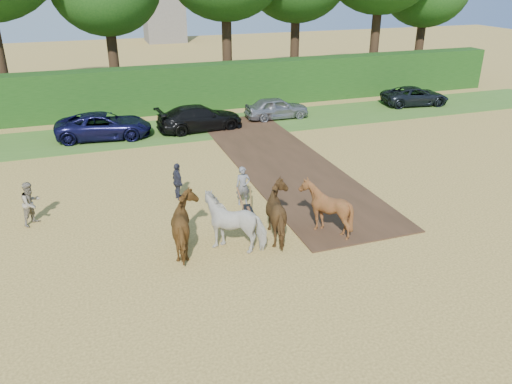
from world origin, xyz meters
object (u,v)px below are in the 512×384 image
Objects in this scene: parked_cars at (203,116)px; plough_team at (259,216)px; spectator_near at (31,203)px; spectator_far at (178,181)px.

plough_team is at bearing -95.85° from parked_cars.
spectator_near reaches higher than parked_cars.
parked_cars is (1.44, 14.07, -0.25)m from plough_team.
spectator_far is 0.24× the size of plough_team.
spectator_near is 13.54m from parked_cars.
plough_team reaches higher than parked_cars.
plough_team is at bearing -74.75° from spectator_near.
spectator_near reaches higher than spectator_far.
plough_team reaches higher than spectator_near.
parked_cars is at bearing 84.15° from plough_team.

